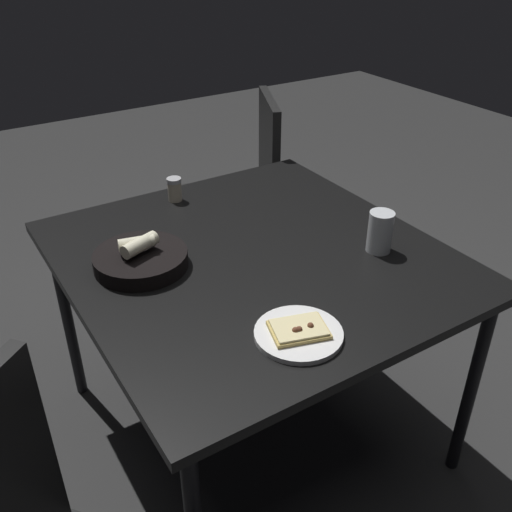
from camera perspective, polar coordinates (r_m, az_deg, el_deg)
ground at (r=2.23m, az=-0.24°, el=-16.40°), size 8.00×8.00×0.00m
dining_table at (r=1.78m, az=-0.29°, el=-1.27°), size 1.16×1.09×0.74m
pizza_plate at (r=1.42m, az=4.26°, el=-7.62°), size 0.22×0.22×0.04m
bread_basket at (r=1.71m, az=-11.42°, el=-0.22°), size 0.28×0.28×0.10m
beer_glass at (r=1.78m, az=12.22°, el=2.15°), size 0.08×0.08×0.13m
pepper_shaker at (r=2.09m, az=-8.09°, el=6.47°), size 0.05×0.05×0.09m
chair_near at (r=2.73m, az=-1.10°, el=7.09°), size 0.58×0.58×0.94m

